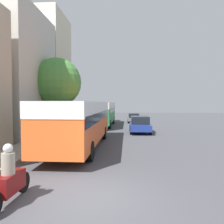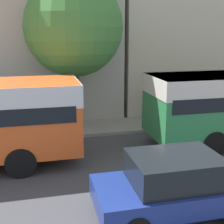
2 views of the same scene
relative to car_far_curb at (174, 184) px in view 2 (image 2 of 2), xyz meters
name	(u,v)px [view 2 (image 2 of 2)]	position (x,y,z in m)	size (l,w,h in m)	color
building_midblock	(43,17)	(-11.80, -2.76, 4.51)	(6.46, 7.64, 10.65)	beige
car_far_curb	(174,184)	(0.00, 0.00, 0.00)	(1.97, 4.05, 1.59)	navy
pedestrian_near_curb	(154,102)	(-8.26, 2.61, 0.16)	(0.43, 0.43, 1.65)	#232838
street_tree	(74,27)	(-7.58, -1.56, 3.92)	(4.37, 4.37, 6.78)	brown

